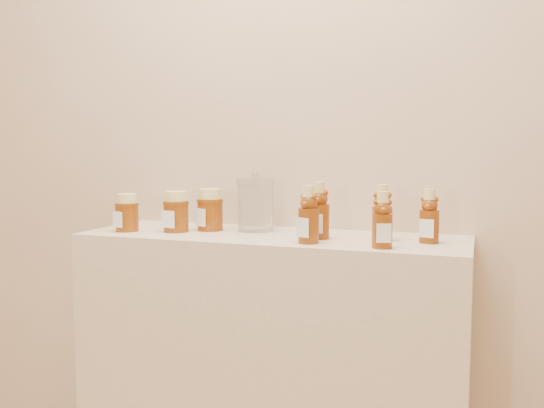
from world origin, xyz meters
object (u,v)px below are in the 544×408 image
at_px(bear_bottle_back_left, 319,206).
at_px(glass_canister, 255,203).
at_px(bear_bottle_front_left, 309,211).
at_px(honey_jar_left, 127,213).
at_px(display_table, 271,374).

height_order(bear_bottle_back_left, glass_canister, bear_bottle_back_left).
xyz_separation_m(bear_bottle_front_left, honey_jar_left, (-0.63, 0.04, -0.03)).
xyz_separation_m(display_table, glass_canister, (-0.08, 0.07, 0.54)).
height_order(bear_bottle_front_left, honey_jar_left, bear_bottle_front_left).
relative_size(display_table, honey_jar_left, 9.77).
distance_m(display_table, bear_bottle_back_left, 0.57).
bearing_deg(display_table, glass_canister, 140.30).
relative_size(bear_bottle_back_left, bear_bottle_front_left, 1.04).
bearing_deg(bear_bottle_front_left, honey_jar_left, -165.47).
bearing_deg(bear_bottle_back_left, bear_bottle_front_left, -89.91).
bearing_deg(display_table, honey_jar_left, -170.26).
bearing_deg(honey_jar_left, bear_bottle_back_left, 22.16).
height_order(display_table, bear_bottle_back_left, bear_bottle_back_left).
distance_m(display_table, bear_bottle_front_left, 0.58).
relative_size(bear_bottle_back_left, honey_jar_left, 1.57).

